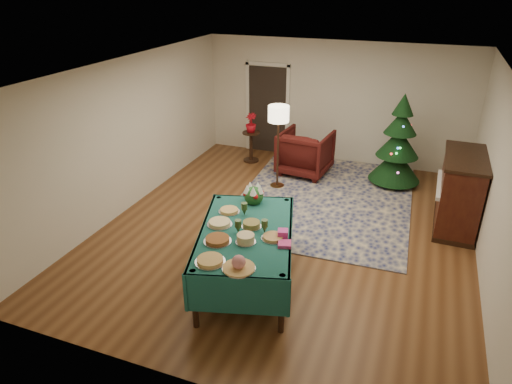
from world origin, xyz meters
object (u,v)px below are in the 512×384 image
at_px(buffet_table, 246,241).
at_px(floor_lamp, 279,119).
at_px(potted_plant, 251,127).
at_px(christmas_tree, 398,145).
at_px(piano, 459,193).
at_px(side_table, 251,147).
at_px(armchair, 305,150).
at_px(gift_box, 283,234).

xyz_separation_m(buffet_table, floor_lamp, (-0.60, 3.21, 0.76)).
bearing_deg(floor_lamp, buffet_table, -79.38).
bearing_deg(potted_plant, christmas_tree, -2.17).
xyz_separation_m(potted_plant, piano, (4.39, -1.58, -0.20)).
height_order(buffet_table, side_table, buffet_table).
bearing_deg(armchair, buffet_table, 99.80).
xyz_separation_m(buffet_table, armchair, (-0.26, 4.09, -0.15)).
relative_size(gift_box, christmas_tree, 0.07).
distance_m(buffet_table, christmas_tree, 4.52).
bearing_deg(christmas_tree, side_table, 177.83).
distance_m(buffet_table, gift_box, 0.57).
bearing_deg(armchair, floor_lamp, 75.04).
distance_m(armchair, potted_plant, 1.41).
relative_size(gift_box, potted_plant, 0.30).
bearing_deg(floor_lamp, armchair, 68.90).
bearing_deg(christmas_tree, buffet_table, -110.95).
bearing_deg(side_table, buffet_table, -69.58).
height_order(buffet_table, armchair, armchair).
xyz_separation_m(buffet_table, christmas_tree, (1.62, 4.22, 0.18)).
bearing_deg(piano, armchair, 156.33).
relative_size(armchair, side_table, 1.49).
distance_m(gift_box, floor_lamp, 3.45).
relative_size(floor_lamp, side_table, 2.40).
xyz_separation_m(gift_box, armchair, (-0.78, 4.09, -0.37)).
distance_m(armchair, christmas_tree, 1.91).
bearing_deg(floor_lamp, gift_box, -70.72).
xyz_separation_m(armchair, floor_lamp, (-0.34, -0.88, 0.91)).
relative_size(gift_box, floor_lamp, 0.08).
bearing_deg(side_table, floor_lamp, -48.10).
distance_m(buffet_table, side_table, 4.65).
height_order(floor_lamp, christmas_tree, christmas_tree).
bearing_deg(side_table, piano, -19.78).
relative_size(gift_box, side_table, 0.19).
xyz_separation_m(floor_lamp, christmas_tree, (2.22, 1.01, -0.58)).
xyz_separation_m(armchair, potted_plant, (-1.35, 0.25, 0.30)).
height_order(armchair, floor_lamp, floor_lamp).
xyz_separation_m(gift_box, potted_plant, (-2.14, 4.34, -0.06)).
height_order(gift_box, armchair, armchair).
height_order(floor_lamp, side_table, floor_lamp).
bearing_deg(floor_lamp, christmas_tree, 24.43).
bearing_deg(potted_plant, side_table, 90.00).
bearing_deg(christmas_tree, gift_box, -104.55).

